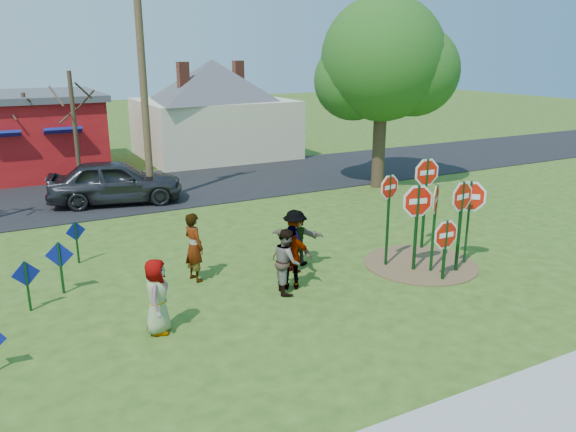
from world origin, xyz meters
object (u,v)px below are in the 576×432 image
object	(u,v)px
stop_sign_c	(461,206)
utility_pole	(143,79)
stop_sign_a	(417,209)
person_a	(157,296)
leafy_tree	(385,66)
stop_sign_b	(389,197)
stop_sign_d	(426,181)
person_b	(194,247)
suv	(116,181)

from	to	relation	value
stop_sign_c	utility_pole	xyz separation A→B (m)	(-5.51, 11.20, 2.96)
stop_sign_a	stop_sign_c	xyz separation A→B (m)	(0.97, -0.62, 0.10)
utility_pole	person_a	bearing A→B (deg)	-103.94
utility_pole	leafy_tree	distance (m)	10.00
stop_sign_b	utility_pole	size ratio (longest dim) A/B	0.30
utility_pole	stop_sign_c	bearing A→B (deg)	-63.81
stop_sign_d	leafy_tree	size ratio (longest dim) A/B	0.36
stop_sign_b	person_b	world-z (taller)	stop_sign_b
stop_sign_a	utility_pole	xyz separation A→B (m)	(-4.53, 10.58, 3.06)
stop_sign_c	stop_sign_d	distance (m)	1.96
person_a	suv	world-z (taller)	suv
stop_sign_d	leafy_tree	xyz separation A→B (m)	(3.86, 7.29, 3.10)
stop_sign_c	person_b	distance (m)	7.18
stop_sign_b	suv	world-z (taller)	stop_sign_b
person_b	leafy_tree	bearing A→B (deg)	-74.46
stop_sign_b	person_a	world-z (taller)	stop_sign_b
stop_sign_d	utility_pole	xyz separation A→B (m)	(-5.93, 9.30, 2.70)
utility_pole	leafy_tree	xyz separation A→B (m)	(9.79, -2.01, 0.41)
stop_sign_a	person_a	distance (m)	7.28
stop_sign_a	person_b	bearing A→B (deg)	171.04
stop_sign_c	person_b	size ratio (longest dim) A/B	1.46
stop_sign_b	stop_sign_c	size ratio (longest dim) A/B	1.02
stop_sign_a	utility_pole	size ratio (longest dim) A/B	0.28
stop_sign_d	person_a	bearing A→B (deg)	-165.64
person_a	person_b	size ratio (longest dim) A/B	0.91
stop_sign_a	leafy_tree	xyz separation A→B (m)	(5.25, 8.57, 3.47)
person_a	utility_pole	distance (m)	11.82
utility_pole	leafy_tree	world-z (taller)	utility_pole
stop_sign_b	person_b	distance (m)	5.44
person_b	utility_pole	xyz separation A→B (m)	(1.04, 8.40, 3.91)
stop_sign_d	person_b	distance (m)	7.13
stop_sign_d	person_a	size ratio (longest dim) A/B	1.77
person_b	stop_sign_c	bearing A→B (deg)	-128.13
stop_sign_c	stop_sign_d	world-z (taller)	stop_sign_d
person_a	stop_sign_a	bearing A→B (deg)	-63.86
stop_sign_b	person_a	size ratio (longest dim) A/B	1.64
stop_sign_a	suv	world-z (taller)	stop_sign_a
stop_sign_d	leafy_tree	distance (m)	8.81
stop_sign_d	stop_sign_c	bearing A→B (deg)	-98.08
stop_sign_c	suv	size ratio (longest dim) A/B	0.53
suv	stop_sign_c	bearing A→B (deg)	-136.91
stop_sign_a	stop_sign_d	distance (m)	1.93
leafy_tree	person_b	bearing A→B (deg)	-149.45
utility_pole	leafy_tree	bearing A→B (deg)	-11.61
person_a	person_b	bearing A→B (deg)	-10.03
person_b	suv	world-z (taller)	person_b
stop_sign_b	person_b	xyz separation A→B (m)	(-5.10, 1.54, -1.09)
person_a	suv	bearing A→B (deg)	17.20
stop_sign_a	person_b	world-z (taller)	stop_sign_a
stop_sign_d	person_a	xyz separation A→B (m)	(-8.61, -1.49, -1.30)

